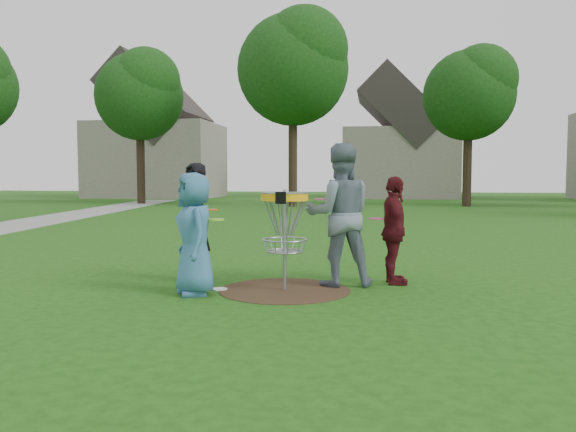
# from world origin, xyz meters

# --- Properties ---
(ground) EXTENTS (100.00, 100.00, 0.00)m
(ground) POSITION_xyz_m (0.00, 0.00, 0.00)
(ground) COLOR #19470F
(ground) RESTS_ON ground
(dirt_patch) EXTENTS (1.80, 1.80, 0.01)m
(dirt_patch) POSITION_xyz_m (0.00, 0.00, 0.00)
(dirt_patch) COLOR #47331E
(dirt_patch) RESTS_ON ground
(concrete_path) EXTENTS (7.75, 39.92, 0.02)m
(concrete_path) POSITION_xyz_m (-10.00, 8.00, 0.01)
(concrete_path) COLOR #9E9E99
(concrete_path) RESTS_ON ground
(player_blue) EXTENTS (0.84, 0.94, 1.61)m
(player_blue) POSITION_xyz_m (-1.13, -0.44, 0.81)
(player_blue) COLOR teal
(player_blue) RESTS_ON ground
(player_black) EXTENTS (0.72, 0.77, 1.76)m
(player_black) POSITION_xyz_m (-1.40, 0.39, 0.88)
(player_black) COLOR black
(player_black) RESTS_ON ground
(player_grey) EXTENTS (1.12, 0.95, 2.03)m
(player_grey) POSITION_xyz_m (0.71, 0.48, 1.01)
(player_grey) COLOR slate
(player_grey) RESTS_ON ground
(player_maroon) EXTENTS (0.51, 0.96, 1.56)m
(player_maroon) POSITION_xyz_m (1.49, 0.69, 0.78)
(player_maroon) COLOR #531319
(player_maroon) RESTS_ON ground
(disc_on_grass) EXTENTS (0.22, 0.22, 0.02)m
(disc_on_grass) POSITION_xyz_m (-0.89, -0.11, 0.01)
(disc_on_grass) COLOR silver
(disc_on_grass) RESTS_ON ground
(disc_golf_basket) EXTENTS (0.66, 0.67, 1.38)m
(disc_golf_basket) POSITION_xyz_m (0.00, -0.00, 1.02)
(disc_golf_basket) COLOR #9EA0A5
(disc_golf_basket) RESTS_ON ground
(held_discs) EXTENTS (2.59, 1.13, 0.30)m
(held_discs) POSITION_xyz_m (-0.07, 0.22, 1.07)
(held_discs) COLOR #94EC1A
(held_discs) RESTS_ON ground
(tree_row) EXTENTS (51.20, 17.42, 9.90)m
(tree_row) POSITION_xyz_m (0.44, 20.67, 6.21)
(tree_row) COLOR #38281C
(tree_row) RESTS_ON ground
(house_row) EXTENTS (44.50, 10.65, 11.62)m
(house_row) POSITION_xyz_m (4.78, 33.07, 4.14)
(house_row) COLOR gray
(house_row) RESTS_ON ground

